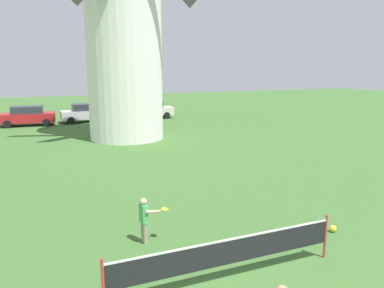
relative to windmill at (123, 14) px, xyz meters
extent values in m
cylinder|color=white|center=(0.00, 0.02, -1.49)|extent=(4.69, 4.69, 12.63)
cylinder|color=red|center=(-4.57, -17.37, -7.26)|extent=(0.06, 0.06, 1.10)
cylinder|color=red|center=(0.75, -17.37, -7.26)|extent=(0.06, 0.06, 1.10)
cube|color=black|center=(-1.91, -17.37, -7.13)|extent=(5.28, 0.01, 0.55)
cube|color=white|center=(-1.91, -17.37, -6.84)|extent=(5.28, 0.02, 0.04)
cylinder|color=#9E937F|center=(-3.10, -14.83, -7.52)|extent=(0.11, 0.11, 0.56)
cylinder|color=#9E937F|center=(-3.07, -14.96, -7.52)|extent=(0.11, 0.11, 0.56)
cube|color=#4CB266|center=(-3.09, -14.90, -6.99)|extent=(0.19, 0.30, 0.50)
sphere|color=#DBB28E|center=(-3.09, -14.90, -6.65)|extent=(0.19, 0.19, 0.19)
cylinder|color=#DBB28E|center=(-3.11, -14.72, -7.01)|extent=(0.08, 0.08, 0.38)
cylinder|color=#DBB28E|center=(-2.89, -15.03, -6.92)|extent=(0.39, 0.14, 0.14)
cylinder|color=yellow|center=(-2.75, -15.00, -6.92)|extent=(0.22, 0.06, 0.04)
ellipsoid|color=yellow|center=(-2.53, -14.97, -6.92)|extent=(0.21, 0.26, 0.03)
sphere|color=yellow|center=(2.01, -16.34, -7.71)|extent=(0.19, 0.19, 0.19)
cube|color=red|center=(-6.03, 8.35, -7.16)|extent=(4.23, 2.01, 0.70)
cube|color=#2D333D|center=(-6.03, 8.35, -6.53)|extent=(2.41, 1.67, 0.56)
cylinder|color=black|center=(-4.57, 9.09, -7.51)|extent=(0.61, 0.23, 0.60)
cylinder|color=black|center=(-4.70, 7.39, -7.51)|extent=(0.61, 0.23, 0.60)
cylinder|color=black|center=(-7.36, 9.31, -7.51)|extent=(0.61, 0.23, 0.60)
cylinder|color=black|center=(-7.49, 7.61, -7.51)|extent=(0.61, 0.23, 0.60)
cube|color=silver|center=(-1.32, 8.66, -7.16)|extent=(4.43, 1.77, 0.70)
cube|color=#2D333D|center=(-1.32, 8.66, -6.53)|extent=(2.49, 1.53, 0.56)
cylinder|color=black|center=(0.17, 9.53, -7.51)|extent=(0.60, 0.19, 0.60)
cylinder|color=black|center=(0.20, 7.83, -7.51)|extent=(0.60, 0.19, 0.60)
cylinder|color=black|center=(-2.83, 9.48, -7.51)|extent=(0.60, 0.19, 0.60)
cylinder|color=black|center=(-2.80, 7.78, -7.51)|extent=(0.60, 0.19, 0.60)
cube|color=silver|center=(4.05, 8.86, -7.16)|extent=(4.51, 1.97, 0.70)
cube|color=#2D333D|center=(4.05, 8.86, -6.53)|extent=(2.56, 1.65, 0.56)
cylinder|color=black|center=(5.60, 9.62, -7.51)|extent=(0.61, 0.22, 0.60)
cylinder|color=black|center=(5.50, 7.92, -7.51)|extent=(0.61, 0.22, 0.60)
cylinder|color=black|center=(2.61, 9.81, -7.51)|extent=(0.61, 0.22, 0.60)
cylinder|color=black|center=(2.50, 8.11, -7.51)|extent=(0.61, 0.22, 0.60)
camera|label=1|loc=(-5.50, -23.83, -3.24)|focal=34.92mm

